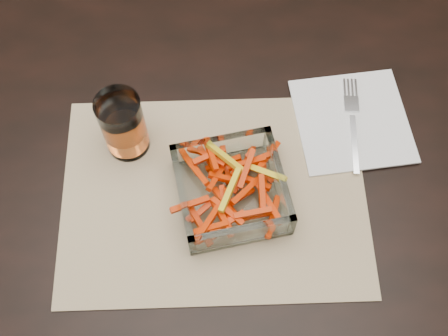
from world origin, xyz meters
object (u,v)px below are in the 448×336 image
at_px(dining_table, 239,186).
at_px(glass_bowl, 231,191).
at_px(fork, 353,121).
at_px(tumbler, 124,126).

xyz_separation_m(dining_table, glass_bowl, (-0.02, -0.06, 0.12)).
bearing_deg(glass_bowl, fork, 30.21).
height_order(dining_table, tumbler, tumbler).
bearing_deg(tumbler, dining_table, -14.35).
relative_size(glass_bowl, tumbler, 1.49).
height_order(dining_table, glass_bowl, glass_bowl).
bearing_deg(glass_bowl, dining_table, 71.78).
height_order(dining_table, fork, fork).
bearing_deg(dining_table, fork, 18.09).
xyz_separation_m(dining_table, fork, (0.18, 0.06, 0.10)).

